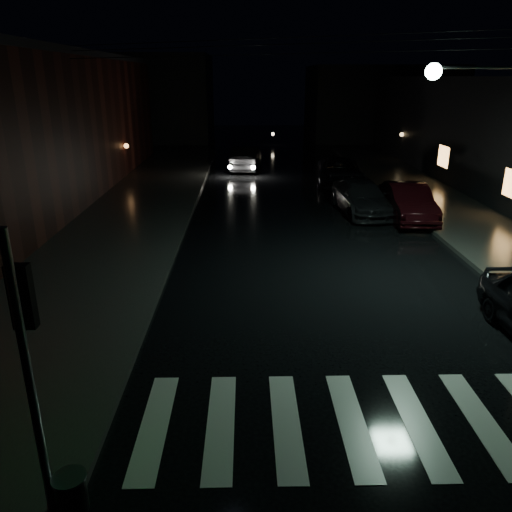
{
  "coord_description": "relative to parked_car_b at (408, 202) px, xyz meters",
  "views": [
    {
      "loc": [
        0.49,
        -7.02,
        5.97
      ],
      "look_at": [
        0.74,
        5.11,
        1.6
      ],
      "focal_mm": 35.0,
      "sensor_mm": 36.0,
      "label": 1
    }
  ],
  "objects": [
    {
      "name": "ground",
      "position": [
        -7.6,
        -14.24,
        -0.78
      ],
      "size": [
        120.0,
        120.0,
        0.0
      ],
      "primitive_type": "plane",
      "color": "black",
      "rests_on": "ground"
    },
    {
      "name": "sidewalk_left",
      "position": [
        -12.6,
        -0.24,
        -0.71
      ],
      "size": [
        6.0,
        44.0,
        0.15
      ],
      "primitive_type": "cube",
      "color": "#282826",
      "rests_on": "ground"
    },
    {
      "name": "sidewalk_right",
      "position": [
        2.4,
        -0.24,
        -0.71
      ],
      "size": [
        4.0,
        44.0,
        0.15
      ],
      "primitive_type": "cube",
      "color": "#282826",
      "rests_on": "ground"
    },
    {
      "name": "building_far_left",
      "position": [
        -17.6,
        30.76,
        3.22
      ],
      "size": [
        14.0,
        10.0,
        8.0
      ],
      "primitive_type": "cube",
      "color": "black",
      "rests_on": "ground"
    },
    {
      "name": "building_far_right",
      "position": [
        6.4,
        30.76,
        2.72
      ],
      "size": [
        14.0,
        10.0,
        7.0
      ],
      "primitive_type": "cube",
      "color": "black",
      "rests_on": "ground"
    },
    {
      "name": "crosswalk",
      "position": [
        -4.6,
        -13.74,
        -0.77
      ],
      "size": [
        9.0,
        3.0,
        0.01
      ],
      "primitive_type": "cube",
      "color": "beige",
      "rests_on": "ground"
    },
    {
      "name": "signal_pole_corner",
      "position": [
        -9.74,
        -15.7,
        0.76
      ],
      "size": [
        0.68,
        0.61,
        4.2
      ],
      "color": "slate",
      "rests_on": "ground"
    },
    {
      "name": "parked_car_b",
      "position": [
        0.0,
        0.0,
        0.0
      ],
      "size": [
        1.89,
        4.82,
        1.56
      ],
      "primitive_type": "imported",
      "rotation": [
        0.0,
        0.0,
        -0.05
      ],
      "color": "black",
      "rests_on": "ground"
    },
    {
      "name": "parked_car_c",
      "position": [
        -1.8,
        1.23,
        -0.06
      ],
      "size": [
        2.47,
        5.15,
        1.45
      ],
      "primitive_type": "imported",
      "rotation": [
        0.0,
        0.0,
        0.09
      ],
      "color": "black",
      "rests_on": "ground"
    },
    {
      "name": "parked_car_d",
      "position": [
        -1.64,
        7.73,
        -0.03
      ],
      "size": [
        3.11,
        5.64,
        1.49
      ],
      "primitive_type": "imported",
      "rotation": [
        0.0,
        0.0,
        -0.12
      ],
      "color": "black",
      "rests_on": "ground"
    },
    {
      "name": "oncoming_car",
      "position": [
        -7.08,
        12.65,
        0.02
      ],
      "size": [
        2.2,
        4.99,
        1.59
      ],
      "primitive_type": "imported",
      "rotation": [
        0.0,
        0.0,
        3.03
      ],
      "color": "black",
      "rests_on": "ground"
    }
  ]
}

